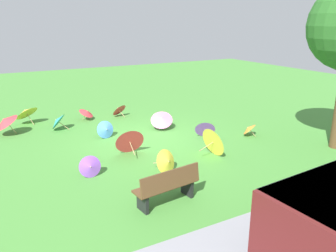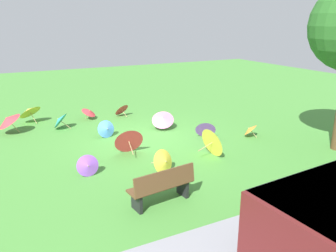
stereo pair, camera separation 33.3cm
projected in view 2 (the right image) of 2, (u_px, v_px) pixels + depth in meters
The scene contains 15 objects.
ground at pixel (146, 138), 12.48m from camera, with size 40.00×40.00×0.00m, color #478C38.
park_bench at pixel (162, 186), 7.89m from camera, with size 1.65×0.67×0.90m.
parasol_yellow_0 at pixel (29, 111), 14.27m from camera, with size 1.23×1.21×0.87m.
parasol_red_0 at pixel (128, 139), 10.99m from camera, with size 0.99×0.97×0.93m.
parasol_purple_0 at pixel (88, 166), 9.38m from camera, with size 0.62×0.52×0.61m.
parasol_pink_0 at pixel (163, 119), 13.40m from camera, with size 1.14×1.12×0.76m.
parasol_yellow_2 at pixel (165, 162), 9.52m from camera, with size 0.80×0.80×0.72m.
parasol_blue_0 at pixel (107, 129), 12.48m from camera, with size 0.69×0.70×0.66m.
parasol_purple_3 at pixel (205, 128), 12.46m from camera, with size 0.89×0.81×0.72m.
parasol_orange_0 at pixel (250, 129), 12.57m from camera, with size 0.74×0.73×0.53m.
parasol_teal_2 at pixel (59, 120), 13.49m from camera, with size 0.87×0.93×0.70m.
parasol_yellow_4 at pixel (214, 142), 10.75m from camera, with size 0.90×0.99×0.96m.
parasol_red_2 at pixel (89, 112), 14.77m from camera, with size 0.87×0.88×0.57m.
parasol_red_3 at pixel (121, 109), 15.31m from camera, with size 0.84×0.78×0.63m.
parasol_red_4 at pixel (8, 120), 12.85m from camera, with size 0.93×0.95×0.88m.
Camera 2 is at (4.65, 10.86, 4.14)m, focal length 36.44 mm.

